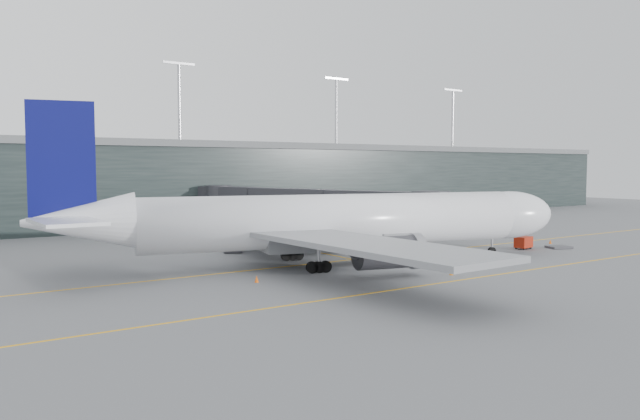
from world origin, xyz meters
TOP-DOWN VIEW (x-y plane):
  - ground at (0.00, 0.00)m, footprint 320.00×320.00m
  - taxiline_a at (0.00, -4.00)m, footprint 160.00×0.25m
  - taxiline_b at (0.00, -20.00)m, footprint 160.00×0.25m
  - taxiline_lead_main at (5.00, 20.00)m, footprint 0.25×60.00m
  - terminal at (-0.00, 58.00)m, footprint 240.00×36.00m
  - main_aircraft at (0.87, -5.77)m, footprint 58.85×54.28m
  - jet_bridge at (15.20, 25.12)m, footprint 20.57×46.65m
  - gse_cart at (28.72, -9.10)m, footprint 2.57×1.88m
  - baggage_dolly at (33.03, -11.33)m, footprint 3.37×3.03m
  - uld_a at (-3.95, 8.85)m, footprint 2.77×2.50m
  - uld_b at (-3.21, 10.61)m, footprint 2.48×2.28m
  - uld_c at (-0.46, 11.54)m, footprint 2.41×2.03m
  - cone_nose at (36.36, -7.67)m, footprint 0.38×0.38m
  - cone_wing_stbd at (6.77, -17.56)m, footprint 0.40×0.40m
  - cone_wing_port at (9.88, 12.77)m, footprint 0.40×0.40m
  - cone_tail at (-10.92, -10.25)m, footprint 0.40×0.40m

SIDE VIEW (x-z plane):
  - ground at x=0.00m, z-range 0.00..0.00m
  - taxiline_a at x=0.00m, z-range 0.00..0.02m
  - taxiline_b at x=0.00m, z-range 0.00..0.02m
  - taxiline_lead_main at x=5.00m, z-range 0.00..0.02m
  - baggage_dolly at x=33.03m, z-range 0.03..0.31m
  - cone_nose at x=36.36m, z-range 0.00..0.61m
  - cone_wing_port at x=9.88m, z-range 0.00..0.63m
  - cone_tail at x=-10.92m, z-range 0.00..0.64m
  - cone_wing_stbd at x=6.77m, z-range 0.00..0.64m
  - gse_cart at x=28.72m, z-range 0.09..1.69m
  - uld_b at x=-3.21m, z-range 0.05..1.86m
  - uld_c at x=-0.46m, z-range 0.05..2.06m
  - uld_a at x=-3.95m, z-range 0.05..2.12m
  - main_aircraft at x=0.87m, z-range -3.66..13.02m
  - jet_bridge at x=15.20m, z-range 1.84..9.25m
  - terminal at x=0.00m, z-range -6.88..22.12m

